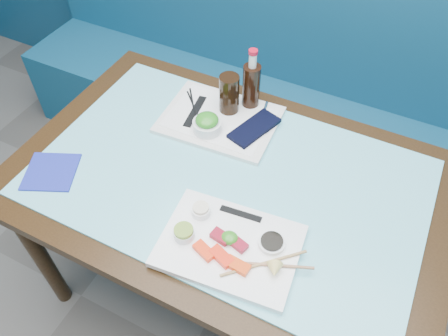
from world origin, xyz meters
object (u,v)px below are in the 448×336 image
at_px(serving_tray, 220,120).
at_px(blue_napkin, 51,172).
at_px(cola_bottle_body, 251,88).
at_px(sashimi_plate, 230,246).
at_px(dining_table, 228,194).
at_px(cola_glass, 229,94).
at_px(seaweed_bowl, 207,126).
at_px(booth_bench, 302,111).

bearing_deg(serving_tray, blue_napkin, -132.82).
height_order(cola_bottle_body, blue_napkin, cola_bottle_body).
height_order(sashimi_plate, serving_tray, sashimi_plate).
xyz_separation_m(dining_table, cola_glass, (-0.13, 0.27, 0.18)).
relative_size(serving_tray, seaweed_bowl, 4.01).
bearing_deg(cola_bottle_body, sashimi_plate, -71.09).
distance_m(seaweed_bowl, cola_bottle_body, 0.22).
distance_m(dining_table, cola_bottle_body, 0.39).
relative_size(serving_tray, blue_napkin, 2.53).
relative_size(serving_tray, cola_glass, 2.75).
bearing_deg(cola_glass, booth_bench, 76.75).
bearing_deg(seaweed_bowl, cola_glass, 81.25).
relative_size(booth_bench, seaweed_bowl, 29.84).
relative_size(dining_table, sashimi_plate, 3.65).
height_order(sashimi_plate, cola_bottle_body, cola_bottle_body).
height_order(sashimi_plate, blue_napkin, sashimi_plate).
height_order(sashimi_plate, seaweed_bowl, seaweed_bowl).
bearing_deg(cola_glass, serving_tray, -100.30).
bearing_deg(serving_tray, cola_glass, 76.22).
xyz_separation_m(dining_table, cola_bottle_body, (-0.08, 0.34, 0.18)).
xyz_separation_m(seaweed_bowl, blue_napkin, (-0.37, -0.39, -0.03)).
height_order(dining_table, serving_tray, serving_tray).
xyz_separation_m(serving_tray, blue_napkin, (-0.38, -0.46, -0.00)).
bearing_deg(sashimi_plate, seaweed_bowl, 120.04).
bearing_deg(booth_bench, seaweed_bowl, -102.41).
height_order(cola_glass, cola_bottle_body, cola_bottle_body).
xyz_separation_m(booth_bench, dining_table, (0.00, -0.84, 0.29)).
bearing_deg(seaweed_bowl, sashimi_plate, -54.27).
height_order(dining_table, seaweed_bowl, seaweed_bowl).
bearing_deg(dining_table, serving_tray, 123.16).
relative_size(sashimi_plate, cola_bottle_body, 2.13).
distance_m(dining_table, sashimi_plate, 0.28).
distance_m(sashimi_plate, seaweed_bowl, 0.47).
relative_size(cola_glass, blue_napkin, 0.92).
distance_m(booth_bench, blue_napkin, 1.26).
xyz_separation_m(cola_glass, blue_napkin, (-0.39, -0.52, -0.09)).
bearing_deg(dining_table, seaweed_bowl, 136.76).
height_order(dining_table, cola_glass, cola_glass).
height_order(booth_bench, serving_tray, booth_bench).
xyz_separation_m(dining_table, seaweed_bowl, (-0.15, 0.14, 0.13)).
bearing_deg(sashimi_plate, cola_bottle_body, 103.21).
xyz_separation_m(sashimi_plate, cola_bottle_body, (-0.20, 0.57, 0.08)).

